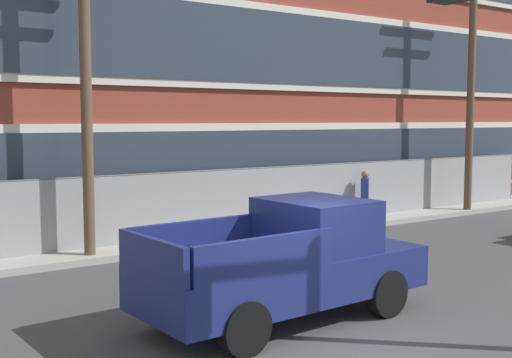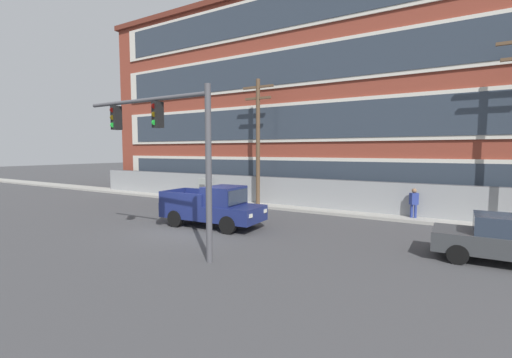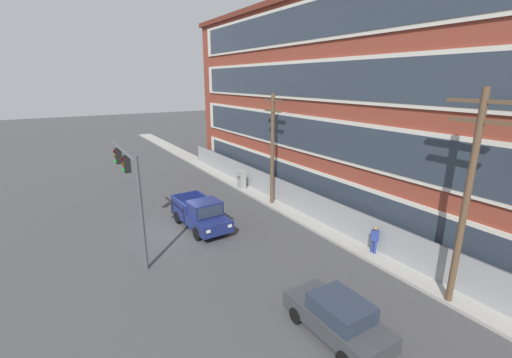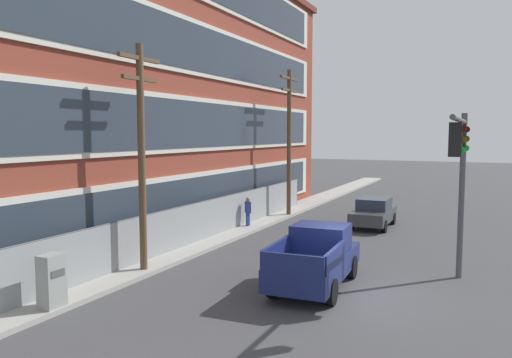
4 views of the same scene
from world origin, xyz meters
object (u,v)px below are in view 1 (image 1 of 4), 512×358
(pickup_truck_navy, at_px, (289,263))
(pedestrian_near_cabinet, at_px, (365,193))
(utility_pole_near_corner, at_px, (86,68))
(utility_pole_midblock, at_px, (471,74))

(pickup_truck_navy, height_order, pedestrian_near_cabinet, pickup_truck_navy)
(pickup_truck_navy, distance_m, utility_pole_near_corner, 7.16)
(pickup_truck_navy, xyz_separation_m, pedestrian_near_cabinet, (8.02, 6.44, 0.04))
(utility_pole_near_corner, relative_size, utility_pole_midblock, 0.93)
(utility_pole_midblock, bearing_deg, pedestrian_near_cabinet, 172.48)
(utility_pole_near_corner, distance_m, utility_pole_midblock, 13.61)
(pedestrian_near_cabinet, bearing_deg, utility_pole_near_corner, -177.97)
(utility_pole_near_corner, xyz_separation_m, utility_pole_midblock, (13.60, -0.26, 0.41))
(utility_pole_midblock, bearing_deg, pickup_truck_navy, -154.79)
(utility_pole_near_corner, bearing_deg, pickup_truck_navy, -79.13)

